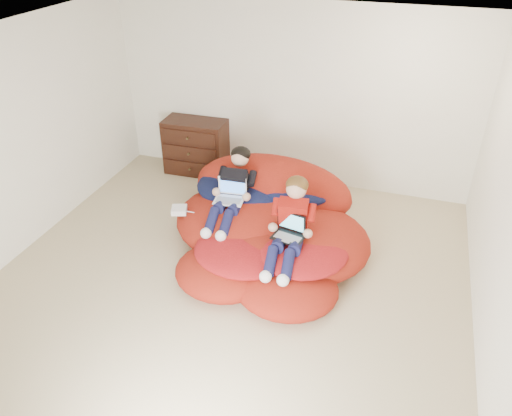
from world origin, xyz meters
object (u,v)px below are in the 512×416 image
Objects in this scene: beanbag_pile at (268,224)px; laptop_white at (230,194)px; older_boy at (233,187)px; laptop_black at (289,230)px; dresser at (196,147)px; younger_boy at (291,222)px.

beanbag_pile is 0.57m from laptop_white.
laptop_black is at bearing -31.74° from older_boy.
dresser is 1.88m from laptop_white.
older_boy is 3.03× the size of laptop_white.
younger_boy is (1.94, -1.89, 0.25)m from dresser.
older_boy is at bearing 149.87° from younger_boy.
older_boy reaches higher than laptop_white.
laptop_black is (0.82, -0.42, -0.06)m from laptop_white.
younger_boy is (0.82, -0.48, -0.03)m from older_boy.
younger_boy is 0.09m from laptop_black.
laptop_white is at bearing -90.00° from older_boy.
older_boy is at bearing 148.26° from laptop_black.
younger_boy is 2.72× the size of laptop_black.
younger_boy is 2.75× the size of laptop_white.
older_boy reaches higher than laptop_black.
laptop_white reaches higher than laptop_black.
older_boy reaches higher than dresser.
older_boy is 3.00× the size of laptop_black.
laptop_white is 0.99× the size of laptop_black.
beanbag_pile is 0.61m from older_boy.
younger_boy is at bearing -25.61° from laptop_white.
laptop_black is at bearing -90.00° from younger_boy.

